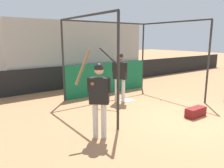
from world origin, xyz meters
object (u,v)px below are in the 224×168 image
Objects in this scene: player_batter at (120,73)px; baseball at (161,99)px; player_waiting at (99,94)px; equipment_bag at (196,112)px.

player_batter is 26.76× the size of baseball.
player_waiting reaches higher than baseball.
player_batter is 2.87m from equipment_bag.
player_batter is 3.02m from player_waiting.
player_waiting reaches higher than equipment_bag.
player_batter is 2.83× the size of equipment_bag.
player_waiting is 3.27m from equipment_bag.
player_batter is at bearing 152.83° from baseball.
equipment_bag reaches higher than baseball.
player_waiting reaches higher than player_batter.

